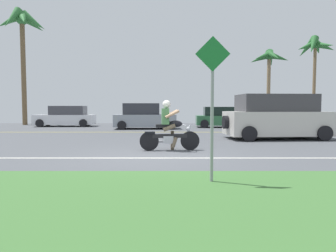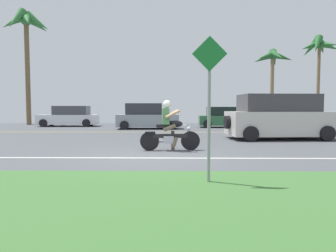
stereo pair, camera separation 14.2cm
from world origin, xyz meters
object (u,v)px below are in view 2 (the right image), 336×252
(parked_car_1, at_px, (147,117))
(parked_car_2, at_px, (224,118))
(motorcyclist, at_px, (170,129))
(palm_tree_0, at_px, (27,29))
(palm_tree_1, at_px, (273,61))
(parked_car_0, at_px, (69,117))
(street_sign, at_px, (209,96))
(palm_tree_2, at_px, (319,50))
(suv_nearby, at_px, (278,117))

(parked_car_1, distance_m, parked_car_2, 5.52)
(parked_car_1, bearing_deg, motorcyclist, -80.75)
(palm_tree_0, height_order, palm_tree_1, palm_tree_0)
(palm_tree_0, distance_m, palm_tree_1, 19.36)
(parked_car_0, xyz_separation_m, street_sign, (8.30, -16.68, 0.91))
(motorcyclist, xyz_separation_m, palm_tree_2, (11.30, 13.69, 5.11))
(parked_car_1, distance_m, palm_tree_2, 14.37)
(parked_car_0, relative_size, street_sign, 1.61)
(street_sign, bearing_deg, palm_tree_0, 123.35)
(palm_tree_0, bearing_deg, motorcyclist, -51.07)
(motorcyclist, height_order, parked_car_1, parked_car_1)
(palm_tree_2, bearing_deg, suv_nearby, -122.91)
(motorcyclist, relative_size, palm_tree_0, 0.22)
(palm_tree_1, bearing_deg, street_sign, -111.22)
(suv_nearby, relative_size, palm_tree_2, 0.69)
(motorcyclist, bearing_deg, palm_tree_0, 128.93)
(parked_car_2, bearing_deg, palm_tree_1, 30.16)
(parked_car_2, bearing_deg, parked_car_0, 174.99)
(parked_car_1, xyz_separation_m, parked_car_2, (5.32, 1.47, -0.10))
(parked_car_1, xyz_separation_m, palm_tree_0, (-9.81, 4.27, 6.80))
(parked_car_2, xyz_separation_m, street_sign, (-2.96, -15.69, 0.95))
(street_sign, bearing_deg, parked_car_1, 99.43)
(motorcyclist, xyz_separation_m, street_sign, (0.76, -4.36, 0.92))
(suv_nearby, xyz_separation_m, parked_car_0, (-12.33, 8.70, -0.25))
(suv_nearby, relative_size, palm_tree_0, 0.52)
(parked_car_0, xyz_separation_m, palm_tree_1, (15.31, 1.37, 4.25))
(motorcyclist, relative_size, palm_tree_2, 0.29)
(palm_tree_1, bearing_deg, motorcyclist, -119.56)
(motorcyclist, distance_m, street_sign, 4.52)
(parked_car_1, bearing_deg, palm_tree_2, 16.50)
(parked_car_2, height_order, palm_tree_1, palm_tree_1)
(motorcyclist, xyz_separation_m, parked_car_2, (3.71, 11.33, -0.02))
(suv_nearby, xyz_separation_m, parked_car_1, (-6.39, 6.25, -0.19))
(palm_tree_2, xyz_separation_m, street_sign, (-10.55, -18.04, -4.18))
(parked_car_0, relative_size, parked_car_1, 1.06)
(parked_car_0, height_order, palm_tree_0, palm_tree_0)
(parked_car_1, height_order, parked_car_2, parked_car_1)
(parked_car_0, bearing_deg, palm_tree_2, 4.15)
(motorcyclist, bearing_deg, parked_car_2, 71.86)
(parked_car_1, relative_size, street_sign, 1.52)
(parked_car_1, bearing_deg, palm_tree_0, 156.46)
(motorcyclist, relative_size, street_sign, 0.74)
(motorcyclist, height_order, palm_tree_1, palm_tree_1)
(suv_nearby, height_order, parked_car_0, suv_nearby)
(motorcyclist, distance_m, parked_car_2, 11.92)
(suv_nearby, xyz_separation_m, parked_car_2, (-1.08, 7.72, -0.28))
(parked_car_0, xyz_separation_m, palm_tree_2, (18.85, 1.37, 5.10))
(suv_nearby, height_order, parked_car_2, suv_nearby)
(parked_car_0, xyz_separation_m, parked_car_1, (5.94, -2.45, 0.07))
(suv_nearby, relative_size, street_sign, 1.78)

